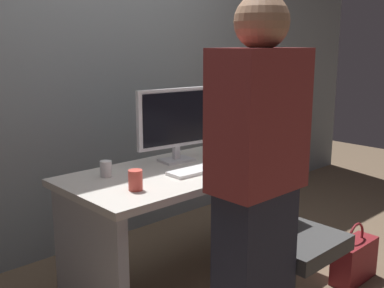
% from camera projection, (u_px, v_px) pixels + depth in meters
% --- Properties ---
extents(ground_plane, '(9.00, 9.00, 0.00)m').
position_uv_depth(ground_plane, '(187.00, 279.00, 2.89)').
color(ground_plane, brown).
extents(wall_back, '(6.40, 0.10, 3.00)m').
position_uv_depth(wall_back, '(97.00, 36.00, 3.23)').
color(wall_back, gray).
rests_on(wall_back, ground).
extents(desk, '(1.48, 0.71, 0.73)m').
position_uv_depth(desk, '(186.00, 203.00, 2.79)').
color(desk, beige).
rests_on(desk, ground).
extents(office_chair, '(0.52, 0.52, 0.94)m').
position_uv_depth(office_chair, '(284.00, 244.00, 2.40)').
color(office_chair, black).
rests_on(office_chair, ground).
extents(person_at_desk, '(0.40, 0.24, 1.64)m').
position_uv_depth(person_at_desk, '(257.00, 191.00, 1.93)').
color(person_at_desk, '#262838').
rests_on(person_at_desk, ground).
extents(monitor, '(0.54, 0.16, 0.46)m').
position_uv_depth(monitor, '(176.00, 121.00, 2.82)').
color(monitor, silver).
rests_on(monitor, desk).
extents(keyboard, '(0.43, 0.15, 0.02)m').
position_uv_depth(keyboard, '(202.00, 169.00, 2.66)').
color(keyboard, white).
rests_on(keyboard, desk).
extents(mouse, '(0.06, 0.10, 0.03)m').
position_uv_depth(mouse, '(235.00, 159.00, 2.86)').
color(mouse, black).
rests_on(mouse, desk).
extents(cup_near_keyboard, '(0.07, 0.07, 0.10)m').
position_uv_depth(cup_near_keyboard, '(135.00, 180.00, 2.30)').
color(cup_near_keyboard, '#D84C3F').
rests_on(cup_near_keyboard, desk).
extents(cup_by_monitor, '(0.07, 0.07, 0.09)m').
position_uv_depth(cup_by_monitor, '(106.00, 169.00, 2.54)').
color(cup_by_monitor, silver).
rests_on(cup_by_monitor, desk).
extents(book_stack, '(0.22, 0.16, 0.14)m').
position_uv_depth(book_stack, '(223.00, 140.00, 3.18)').
color(book_stack, '#594C72').
rests_on(book_stack, desk).
extents(cell_phone, '(0.11, 0.16, 0.01)m').
position_uv_depth(cell_phone, '(253.00, 158.00, 2.96)').
color(cell_phone, black).
rests_on(cell_phone, desk).
extents(handbag, '(0.34, 0.14, 0.38)m').
position_uv_depth(handbag, '(354.00, 260.00, 2.86)').
color(handbag, maroon).
rests_on(handbag, ground).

